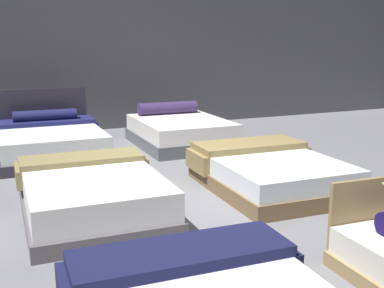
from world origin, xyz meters
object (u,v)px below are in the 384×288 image
Objects in this scene: bed_2 at (93,195)px; bed_4 at (50,141)px; bed_3 at (270,172)px; bed_5 at (180,131)px.

bed_4 is at bearing 92.56° from bed_2.
bed_3 is 0.99× the size of bed_5.
bed_5 reaches higher than bed_3.
bed_2 is at bearing -126.12° from bed_5.
bed_4 is (-0.04, 3.01, 0.02)m from bed_2.
bed_4 is (-2.35, 2.96, 0.04)m from bed_3.
bed_5 is (2.28, 2.99, 0.01)m from bed_2.
bed_3 is at bearing -88.15° from bed_5.
bed_4 reaches higher than bed_5.
bed_2 is 2.31m from bed_3.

